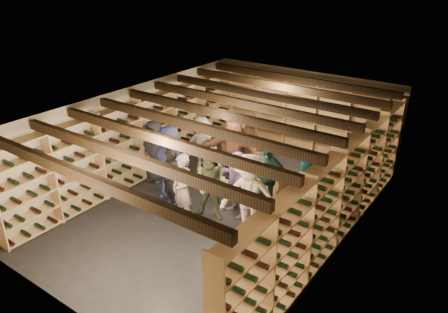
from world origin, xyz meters
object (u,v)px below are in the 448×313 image
object	(u,v)px
person_1	(172,180)
person_2	(211,185)
person_6	(170,163)
person_8	(285,212)
person_3	(249,197)
person_0	(155,151)
person_7	(183,189)
person_5	(234,151)
person_4	(304,195)
crate_stack_left	(232,150)
person_10	(266,176)
person_11	(237,183)
person_9	(201,144)
crate_loose	(341,186)
person_12	(334,180)
crate_stack_right	(275,184)

from	to	relation	value
person_1	person_2	xyz separation A→B (m)	(0.94, 0.21, 0.08)
person_1	person_6	distance (m)	0.57
person_2	person_8	bearing A→B (deg)	-23.21
person_3	person_6	distance (m)	2.33
person_0	person_8	distance (m)	4.05
person_7	person_8	bearing A→B (deg)	20.46
person_5	person_7	xyz separation A→B (m)	(0.05, -2.00, -0.15)
person_0	person_4	xyz separation A→B (m)	(4.04, 0.12, 0.02)
person_2	person_8	distance (m)	1.77
person_4	person_7	distance (m)	2.52
person_5	person_3	bearing A→B (deg)	-54.51
person_3	person_8	world-z (taller)	person_3
person_2	crate_stack_left	bearing A→B (deg)	92.81
person_2	person_1	bearing A→B (deg)	169.78
person_1	person_10	world-z (taller)	person_10
person_4	person_5	xyz separation A→B (m)	(-2.28, 0.83, 0.11)
person_10	person_11	distance (m)	0.67
person_1	person_11	size ratio (longest dim) A/B	1.01
crate_stack_left	person_11	world-z (taller)	person_11
person_4	person_11	size ratio (longest dim) A/B	1.12
person_3	person_8	size ratio (longest dim) A/B	1.16
crate_stack_left	person_10	size ratio (longest dim) A/B	0.41
crate_stack_left	person_9	size ratio (longest dim) A/B	0.46
crate_loose	person_8	bearing A→B (deg)	-91.16
person_3	person_4	size ratio (longest dim) A/B	1.09
person_0	person_11	bearing A→B (deg)	-1.57
person_5	person_11	bearing A→B (deg)	-59.91
crate_loose	person_2	world-z (taller)	person_2
person_9	person_11	bearing A→B (deg)	-53.95
person_1	crate_loose	bearing A→B (deg)	58.43
person_9	person_6	bearing A→B (deg)	-98.75
person_2	person_8	size ratio (longest dim) A/B	1.07
person_6	person_12	bearing A→B (deg)	32.90
person_8	person_2	bearing A→B (deg)	-178.91
person_2	person_10	bearing A→B (deg)	30.49
person_11	crate_stack_left	bearing A→B (deg)	147.53
person_3	person_4	xyz separation A→B (m)	(0.81, 0.81, -0.07)
crate_stack_left	crate_loose	size ratio (longest dim) A/B	1.36
crate_stack_left	person_2	size ratio (longest dim) A/B	0.41
person_2	person_7	world-z (taller)	person_2
person_8	person_9	distance (m)	3.87
crate_stack_right	person_6	world-z (taller)	person_6
person_5	person_11	xyz separation A→B (m)	(0.80, -1.07, -0.19)
crate_stack_left	crate_loose	xyz separation A→B (m)	(3.11, 0.23, -0.25)
person_6	person_10	bearing A→B (deg)	29.02
crate_loose	person_2	xyz separation A→B (m)	(-1.82, -2.89, 0.75)
person_0	person_5	bearing A→B (deg)	29.62
crate_stack_left	crate_loose	bearing A→B (deg)	4.22
crate_stack_left	person_8	xyz separation A→B (m)	(3.06, -2.67, 0.44)
person_11	person_2	bearing A→B (deg)	-101.42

